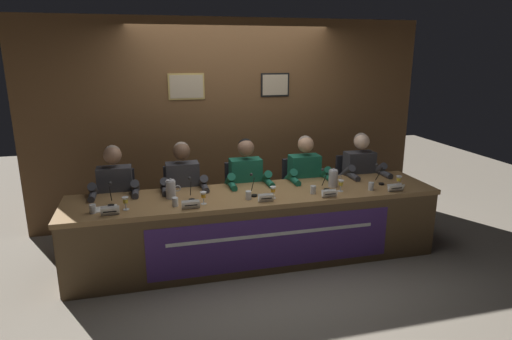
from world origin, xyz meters
The scene contains 36 objects.
ground_plane centered at (0.00, 0.00, 0.00)m, with size 12.00×12.00×0.00m, color gray.
wall_back_panelled centered at (0.00, 1.28, 1.30)m, with size 5.10×0.14×2.60m.
conference_table centered at (0.00, -0.12, 0.52)m, with size 3.90×0.83×0.75m.
chair_far_left centered at (-1.44, 0.60, 0.45)m, with size 0.44×0.45×0.92m.
panelist_far_left centered at (-1.44, 0.40, 0.73)m, with size 0.51×0.48×1.24m.
nameplate_far_left centered at (-1.45, -0.30, 0.79)m, with size 0.16×0.06×0.08m.
juice_glass_far_left centered at (-1.31, -0.18, 0.84)m, with size 0.06×0.06×0.12m.
water_cup_far_left centered at (-1.61, -0.20, 0.79)m, with size 0.06×0.06×0.08m.
microphone_far_left centered at (-1.46, -0.02, 0.83)m, with size 0.06×0.17×0.22m.
chair_left centered at (-0.72, 0.60, 0.45)m, with size 0.44×0.45×0.92m.
panelist_left centered at (-0.72, 0.40, 0.73)m, with size 0.51×0.48×1.24m.
nameplate_left centered at (-0.72, -0.31, 0.79)m, with size 0.17×0.06×0.08m.
juice_glass_left centered at (-0.58, -0.21, 0.84)m, with size 0.06×0.06×0.12m.
water_cup_left centered at (-0.86, -0.20, 0.79)m, with size 0.06×0.06×0.08m.
microphone_left centered at (-0.69, -0.05, 0.83)m, with size 0.06×0.17×0.22m.
chair_center centered at (0.00, 0.60, 0.45)m, with size 0.44×0.45×0.92m.
panelist_center centered at (0.00, 0.40, 0.73)m, with size 0.51×0.48×1.24m.
nameplate_center centered at (0.03, -0.30, 0.79)m, with size 0.16×0.06×0.08m.
juice_glass_center centered at (0.12, -0.21, 0.84)m, with size 0.06×0.06×0.12m.
water_cup_center centered at (-0.12, -0.18, 0.79)m, with size 0.06×0.06×0.08m.
microphone_center centered at (-0.05, -0.07, 0.83)m, with size 0.06×0.17×0.22m.
chair_right centered at (0.72, 0.60, 0.45)m, with size 0.44×0.45×0.92m.
panelist_right centered at (0.72, 0.40, 0.73)m, with size 0.51×0.48×1.24m.
nameplate_right centered at (0.69, -0.33, 0.79)m, with size 0.16×0.06×0.08m.
juice_glass_right centered at (0.89, -0.17, 0.84)m, with size 0.06×0.06×0.12m.
water_cup_right centered at (0.57, -0.17, 0.79)m, with size 0.06×0.06×0.08m.
microphone_right centered at (0.75, -0.07, 0.83)m, with size 0.06×0.17×0.22m.
chair_far_right centered at (1.44, 0.60, 0.45)m, with size 0.44×0.45×0.92m.
panelist_far_right centered at (1.44, 0.40, 0.73)m, with size 0.51×0.48×1.24m.
nameplate_far_right centered at (1.46, -0.32, 0.79)m, with size 0.18×0.06×0.08m.
juice_glass_far_right centered at (1.57, -0.18, 0.84)m, with size 0.06×0.06×0.12m.
water_cup_far_right centered at (1.22, -0.21, 0.79)m, with size 0.06×0.06×0.08m.
microphone_far_right centered at (1.43, -0.03, 0.83)m, with size 0.06×0.17×0.22m.
water_pitcher_left_side centered at (-0.88, 0.05, 0.85)m, with size 0.15×0.10×0.21m.
water_pitcher_right_side centered at (0.88, 0.01, 0.85)m, with size 0.15×0.10×0.21m.
document_stack_far_left centered at (-1.49, -0.13, 0.76)m, with size 0.24×0.19×0.01m.
Camera 1 is at (-1.09, -4.22, 2.19)m, focal length 30.51 mm.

